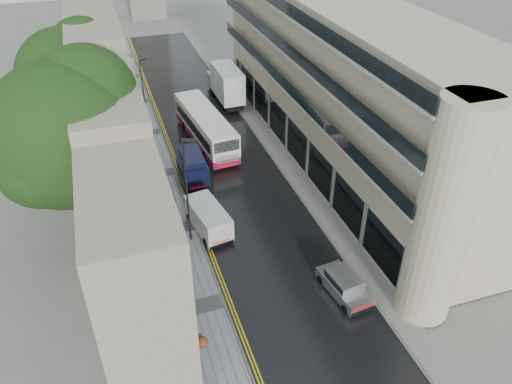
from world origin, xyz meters
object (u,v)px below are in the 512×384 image
tree_far (71,94)px  lamp_post_far (144,94)px  tree_near (67,158)px  cream_bus (205,145)px  pedestrian (172,201)px  silver_hatchback (346,304)px  lamp_post_near (187,193)px  white_lorry (221,91)px  white_van (206,235)px  navy_van (185,177)px

tree_far → lamp_post_far: tree_far is taller
tree_near → cream_bus: size_ratio=1.19×
tree_near → pedestrian: (6.72, 1.75, -6.01)m
pedestrian → silver_hatchback: bearing=142.9°
lamp_post_far → lamp_post_near: bearing=-105.9°
white_lorry → lamp_post_near: (-8.02, -21.72, 2.09)m
white_lorry → white_van: white_lorry is taller
cream_bus → navy_van: (-2.70, -4.45, -0.31)m
cream_bus → white_van: 12.56m
tree_near → lamp_post_far: tree_near is taller
navy_van → lamp_post_far: size_ratio=0.71×
tree_near → white_van: size_ratio=2.95×
silver_hatchback → lamp_post_near: bearing=120.1°
tree_near → cream_bus: (11.03, 8.78, -5.33)m
tree_near → navy_van: tree_near is taller
white_lorry → tree_near: bearing=-129.2°
navy_van → pedestrian: navy_van is taller
cream_bus → tree_near: bearing=-147.1°
silver_hatchback → navy_van: size_ratio=0.82×
lamp_post_near → cream_bus: bearing=89.0°
white_lorry → pedestrian: white_lorry is taller
silver_hatchback → navy_van: (-6.57, 16.68, 0.51)m
tree_near → pedestrian: 9.18m
navy_van → lamp_post_far: 13.29m
tree_near → lamp_post_near: tree_near is taller
tree_near → white_lorry: bearing=51.5°
tree_near → tree_far: (0.30, 13.00, -0.72)m
cream_bus → white_van: size_ratio=2.48×
navy_van → pedestrian: bearing=-121.3°
cream_bus → pedestrian: 8.28m
cream_bus → white_lorry: 11.36m
white_van → lamp_post_near: (-0.90, 1.01, 3.15)m
white_lorry → pedestrian: bearing=-116.8°
tree_far → silver_hatchback: size_ratio=3.02×
lamp_post_near → lamp_post_far: 19.78m
silver_hatchback → navy_van: navy_van is taller
cream_bus → lamp_post_near: 12.11m
cream_bus → navy_van: cream_bus is taller
cream_bus → white_lorry: bearing=62.2°
white_lorry → silver_hatchback: bearing=-91.5°
white_van → navy_van: size_ratio=0.94×
tree_near → cream_bus: bearing=38.5°
pedestrian → lamp_post_near: bearing=120.7°
lamp_post_near → white_lorry: bearing=87.2°
pedestrian → tree_far: bearing=-37.5°
silver_hatchback → navy_van: bearing=104.2°
white_lorry → white_van: bearing=-108.1°
tree_near → white_lorry: tree_near is taller
lamp_post_near → silver_hatchback: bearing=-35.2°
silver_hatchback → tree_far: bearing=112.6°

